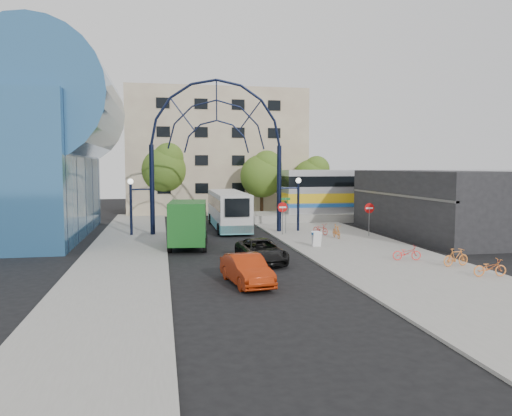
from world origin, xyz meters
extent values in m
plane|color=black|center=(0.00, 0.00, 0.00)|extent=(120.00, 120.00, 0.00)
cube|color=gray|center=(8.00, 4.00, 0.06)|extent=(8.00, 56.00, 0.12)
cube|color=gray|center=(-6.50, 6.00, 0.06)|extent=(5.00, 50.00, 0.12)
cylinder|color=black|center=(-5.00, 14.00, 3.50)|extent=(0.36, 0.36, 7.00)
cylinder|color=black|center=(5.00, 14.00, 3.50)|extent=(0.36, 0.36, 7.00)
cylinder|color=black|center=(-6.60, 14.00, 2.00)|extent=(0.20, 0.20, 4.00)
cylinder|color=black|center=(6.60, 14.00, 2.00)|extent=(0.20, 0.20, 4.00)
sphere|color=white|center=(-6.60, 14.00, 4.20)|extent=(0.44, 0.44, 0.44)
sphere|color=white|center=(6.60, 14.00, 4.20)|extent=(0.44, 0.44, 0.44)
cylinder|color=slate|center=(4.80, 12.00, 1.22)|extent=(0.06, 0.06, 2.20)
cylinder|color=red|center=(4.80, 12.00, 2.22)|extent=(0.80, 0.04, 0.80)
cube|color=white|center=(4.80, 11.97, 2.22)|extent=(0.55, 0.02, 0.12)
cylinder|color=slate|center=(11.00, 10.00, 1.22)|extent=(0.06, 0.06, 2.20)
cylinder|color=red|center=(11.00, 10.00, 2.22)|extent=(0.76, 0.04, 0.76)
cube|color=white|center=(11.00, 9.97, 2.22)|extent=(0.55, 0.02, 0.12)
cylinder|color=slate|center=(5.20, 12.60, 1.52)|extent=(0.05, 0.05, 2.80)
cube|color=#146626|center=(5.20, 12.60, 2.82)|extent=(0.70, 0.03, 0.18)
cube|color=#146626|center=(5.20, 12.60, 2.57)|extent=(0.03, 0.70, 0.18)
cube|color=white|center=(5.60, 5.80, 0.62)|extent=(0.55, 0.26, 0.99)
cube|color=white|center=(5.60, 6.15, 0.62)|extent=(0.55, 0.26, 0.99)
cube|color=#1E59A5|center=(5.60, 5.98, 0.95)|extent=(0.55, 0.42, 0.14)
cylinder|color=#306394|center=(-12.00, 15.00, 10.00)|extent=(9.00, 16.00, 9.00)
cube|color=black|center=(16.00, 10.00, 2.50)|extent=(6.00, 16.00, 5.00)
cube|color=tan|center=(2.00, 35.00, 7.00)|extent=(20.00, 12.00, 14.00)
cube|color=gray|center=(20.00, 22.00, 0.40)|extent=(32.00, 5.00, 0.80)
cube|color=#B7B7BC|center=(20.00, 22.00, 2.90)|extent=(25.00, 3.00, 4.20)
cube|color=gold|center=(20.00, 22.00, 2.30)|extent=(25.10, 3.05, 0.90)
cube|color=black|center=(20.00, 22.00, 3.90)|extent=(25.05, 3.05, 1.00)
cube|color=#1E59A5|center=(20.00, 22.00, 1.60)|extent=(25.10, 3.05, 0.35)
cylinder|color=#382314|center=(6.00, 26.00, 1.26)|extent=(0.36, 0.36, 2.52)
sphere|color=#48661A|center=(6.00, 26.00, 4.34)|extent=(4.48, 4.48, 4.48)
sphere|color=#48661A|center=(6.50, 25.70, 5.46)|extent=(3.08, 3.08, 3.08)
cylinder|color=#382314|center=(-4.00, 30.00, 1.44)|extent=(0.36, 0.36, 2.88)
sphere|color=#48661A|center=(-4.00, 30.00, 4.96)|extent=(5.12, 5.12, 5.12)
sphere|color=#48661A|center=(-3.50, 29.70, 6.24)|extent=(3.52, 3.52, 3.52)
cylinder|color=#382314|center=(12.00, 28.00, 1.17)|extent=(0.36, 0.36, 2.34)
sphere|color=#48661A|center=(12.00, 28.00, 4.03)|extent=(4.16, 4.16, 4.16)
sphere|color=#48661A|center=(12.50, 27.70, 5.07)|extent=(2.86, 2.86, 2.86)
cube|color=silver|center=(1.34, 17.60, 1.73)|extent=(2.65, 11.37, 2.86)
cube|color=#52AEB7|center=(1.34, 17.60, 0.54)|extent=(2.68, 11.37, 0.69)
cube|color=black|center=(1.34, 17.60, 2.32)|extent=(2.70, 11.15, 0.89)
cube|color=black|center=(1.27, 11.86, 2.27)|extent=(1.86, 0.16, 1.38)
cube|color=black|center=(1.41, 23.22, 1.58)|extent=(2.37, 0.21, 1.58)
cylinder|color=black|center=(0.16, 21.13, 0.47)|extent=(0.29, 0.95, 0.95)
cylinder|color=black|center=(2.61, 21.10, 0.47)|extent=(0.29, 0.95, 0.95)
cylinder|color=black|center=(0.06, 13.42, 0.47)|extent=(0.29, 0.95, 0.95)
cylinder|color=black|center=(2.52, 13.39, 0.47)|extent=(0.29, 0.95, 0.95)
cube|color=black|center=(-2.38, 9.81, 1.03)|extent=(2.38, 2.46, 2.07)
cube|color=black|center=(-2.27, 10.93, 1.46)|extent=(1.88, 0.28, 0.94)
cube|color=#16551B|center=(-2.67, 7.01, 1.78)|extent=(2.68, 4.53, 2.63)
cylinder|color=black|center=(-3.49, 9.64, 0.45)|extent=(0.33, 0.92, 0.90)
cylinder|color=black|center=(-1.34, 9.42, 0.45)|extent=(0.33, 0.92, 0.90)
cylinder|color=black|center=(-3.86, 5.99, 0.45)|extent=(0.33, 0.92, 0.90)
cylinder|color=black|center=(-1.71, 5.78, 0.45)|extent=(0.33, 0.92, 0.90)
imported|color=black|center=(1.10, 1.92, 0.66)|extent=(2.48, 4.85, 1.31)
imported|color=#9B2609|center=(-0.57, -3.05, 0.68)|extent=(2.03, 4.28, 1.36)
imported|color=red|center=(7.69, 11.50, 0.55)|extent=(1.17, 1.71, 0.85)
imported|color=orange|center=(8.19, 9.35, 0.62)|extent=(0.53, 1.69, 1.01)
imported|color=#FF3733|center=(9.09, 0.45, 0.53)|extent=(1.65, 0.83, 0.83)
imported|color=orange|center=(10.82, -1.57, 0.59)|extent=(1.61, 0.67, 0.94)
imported|color=orange|center=(10.97, -4.11, 0.55)|extent=(1.66, 0.71, 0.85)
camera|label=1|loc=(-4.32, -24.96, 5.34)|focal=35.00mm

